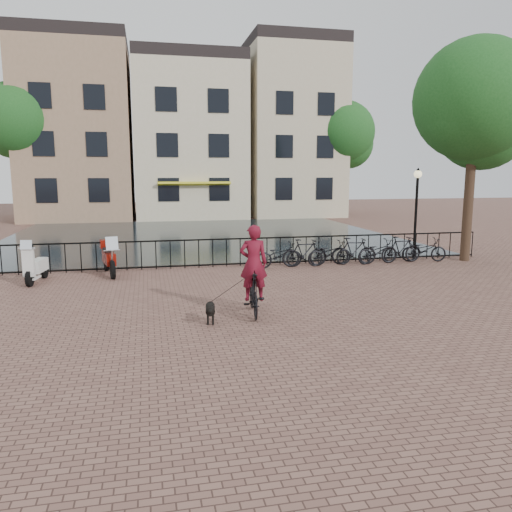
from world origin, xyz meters
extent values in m
plane|color=brown|center=(0.00, 0.00, 0.00)|extent=(100.00, 100.00, 0.00)
plane|color=black|center=(0.00, 17.30, 0.00)|extent=(20.00, 20.00, 0.00)
cube|color=black|center=(0.00, 8.00, 1.00)|extent=(20.00, 0.05, 0.05)
cube|color=black|center=(0.00, 8.00, 0.08)|extent=(20.00, 0.05, 0.05)
cube|color=#8F7053|center=(-7.50, 30.00, 6.00)|extent=(7.50, 9.00, 12.00)
cube|color=black|center=(-7.50, 30.00, 12.40)|extent=(7.50, 9.00, 0.80)
cube|color=beige|center=(0.50, 30.00, 5.50)|extent=(8.00, 9.00, 11.00)
cube|color=black|center=(0.50, 30.00, 11.40)|extent=(8.00, 9.00, 0.80)
cube|color=gold|center=(0.50, 25.30, 2.60)|extent=(5.00, 0.60, 0.15)
cube|color=#C3B191|center=(8.50, 30.00, 6.25)|extent=(7.00, 9.00, 12.50)
cube|color=black|center=(8.50, 30.00, 12.90)|extent=(7.00, 9.00, 0.80)
cylinder|color=black|center=(-11.00, 27.00, 3.15)|extent=(0.36, 0.36, 6.30)
sphere|color=#194D1B|center=(-11.00, 27.00, 6.75)|extent=(5.04, 5.04, 5.04)
cylinder|color=black|center=(9.20, 7.30, 2.80)|extent=(0.36, 0.36, 5.60)
sphere|color=#194D1B|center=(9.20, 7.30, 6.00)|extent=(4.48, 4.48, 4.48)
cylinder|color=black|center=(12.00, 27.00, 2.97)|extent=(0.36, 0.36, 5.95)
sphere|color=#194D1B|center=(12.00, 27.00, 6.38)|extent=(4.76, 4.76, 4.76)
cylinder|color=black|center=(7.20, 7.60, 1.60)|extent=(0.10, 0.10, 3.20)
sphere|color=beige|center=(7.20, 7.60, 3.30)|extent=(0.30, 0.30, 0.30)
imported|color=black|center=(-0.33, 1.75, 0.55)|extent=(0.74, 1.89, 1.11)
imported|color=maroon|center=(-0.33, 1.75, 1.43)|extent=(0.85, 0.61, 2.17)
imported|color=black|center=(1.80, 7.40, 0.45)|extent=(1.76, 0.73, 0.90)
imported|color=black|center=(2.75, 7.40, 0.50)|extent=(1.67, 0.47, 1.00)
imported|color=black|center=(3.70, 7.40, 0.45)|extent=(1.76, 0.76, 0.90)
imported|color=black|center=(4.65, 7.40, 0.50)|extent=(1.71, 0.71, 1.00)
imported|color=black|center=(5.60, 7.40, 0.45)|extent=(1.79, 0.87, 0.90)
imported|color=black|center=(6.55, 7.40, 0.50)|extent=(1.69, 0.59, 1.00)
imported|color=black|center=(7.50, 7.40, 0.45)|extent=(1.79, 0.86, 0.90)
camera|label=1|loc=(-2.73, -9.55, 3.35)|focal=35.00mm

